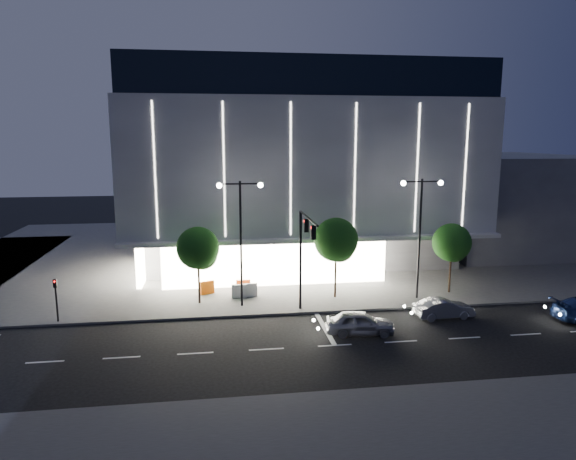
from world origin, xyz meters
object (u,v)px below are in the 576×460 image
(tree_left, at_px, (198,250))
(tree_mid, at_px, (336,242))
(traffic_mast, at_px, (304,244))
(tree_right, at_px, (452,245))
(ped_signal_far, at_px, (56,296))
(street_lamp_west, at_px, (241,225))
(street_lamp_east, at_px, (420,221))
(barrier_c, at_px, (243,286))
(car_second, at_px, (444,309))
(car_lead, at_px, (360,323))
(barrier_b, at_px, (239,291))
(barrier_d, at_px, (250,290))
(barrier_a, at_px, (207,288))

(tree_left, relative_size, tree_mid, 0.93)
(traffic_mast, bearing_deg, tree_right, 17.02)
(traffic_mast, height_order, ped_signal_far, traffic_mast)
(traffic_mast, distance_m, street_lamp_west, 4.89)
(street_lamp_east, distance_m, barrier_c, 14.13)
(car_second, bearing_deg, car_lead, 103.72)
(ped_signal_far, relative_size, tree_right, 0.54)
(barrier_b, bearing_deg, barrier_c, 76.39)
(barrier_b, relative_size, barrier_d, 1.00)
(street_lamp_east, relative_size, barrier_d, 8.18)
(tree_right, height_order, barrier_b, tree_right)
(ped_signal_far, relative_size, car_second, 0.76)
(ped_signal_far, distance_m, tree_right, 28.21)
(car_lead, relative_size, barrier_c, 3.84)
(ped_signal_far, bearing_deg, street_lamp_west, 7.13)
(ped_signal_far, height_order, barrier_c, ped_signal_far)
(tree_left, distance_m, barrier_c, 5.11)
(street_lamp_west, distance_m, barrier_b, 5.62)
(barrier_b, bearing_deg, barrier_d, 16.38)
(tree_mid, relative_size, barrier_d, 5.59)
(street_lamp_west, relative_size, ped_signal_far, 3.00)
(street_lamp_west, relative_size, street_lamp_east, 1.00)
(tree_right, xyz_separation_m, car_second, (-2.77, -5.02, -3.23))
(tree_left, xyz_separation_m, car_lead, (9.89, -7.01, -3.32))
(tree_left, distance_m, tree_mid, 10.00)
(car_second, distance_m, barrier_c, 14.79)
(tree_mid, distance_m, car_second, 8.81)
(ped_signal_far, bearing_deg, car_second, -5.65)
(car_second, bearing_deg, barrier_a, 61.98)
(car_lead, distance_m, barrier_c, 11.23)
(barrier_a, bearing_deg, tree_right, -30.52)
(tree_left, bearing_deg, ped_signal_far, -164.39)
(tree_left, distance_m, barrier_a, 4.00)
(tree_mid, xyz_separation_m, barrier_b, (-7.14, 0.83, -3.68))
(tree_right, bearing_deg, barrier_d, 176.24)
(tree_left, bearing_deg, barrier_c, 32.18)
(car_lead, distance_m, barrier_b, 10.53)
(street_lamp_east, bearing_deg, car_second, -86.32)
(tree_mid, relative_size, tree_right, 1.12)
(traffic_mast, bearing_deg, tree_mid, 50.58)
(car_lead, bearing_deg, tree_right, -45.39)
(tree_left, height_order, car_second, tree_left)
(tree_right, distance_m, barrier_a, 18.90)
(tree_mid, relative_size, car_lead, 1.46)
(street_lamp_west, height_order, car_lead, street_lamp_west)
(street_lamp_east, distance_m, barrier_d, 13.55)
(street_lamp_east, relative_size, barrier_b, 8.18)
(ped_signal_far, xyz_separation_m, tree_left, (9.03, 2.52, 2.15))
(tree_mid, distance_m, tree_right, 9.01)
(barrier_c, relative_size, barrier_d, 1.00)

